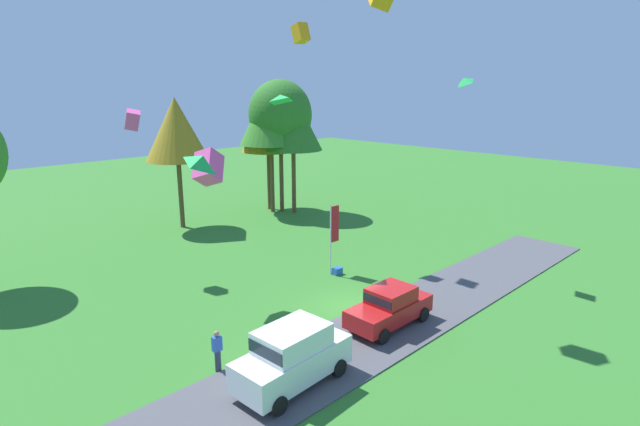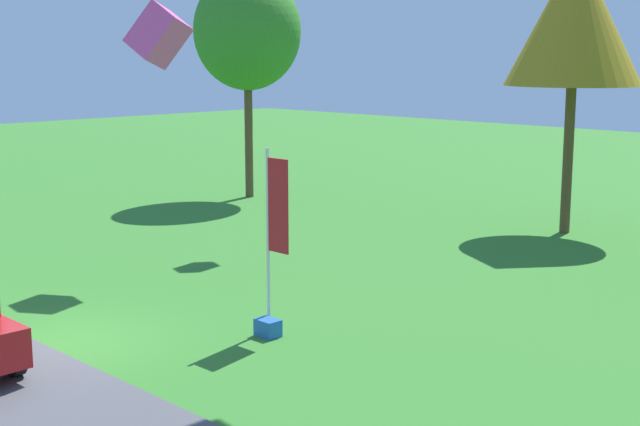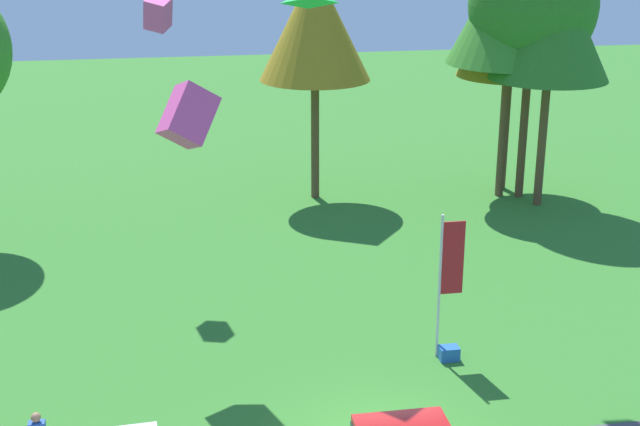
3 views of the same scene
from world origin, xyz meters
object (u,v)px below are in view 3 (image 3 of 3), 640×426
object	(u,v)px
flag_banner	(448,268)
cooler_box	(449,353)
tree_center_back	(315,24)
tree_lone_near	(512,0)
tree_left_of_center	(533,5)
kite_box_over_trees	(158,13)
tree_far_left	(512,23)
tree_far_right	(552,20)
kite_box_topmost	(188,116)

from	to	relation	value
flag_banner	cooler_box	distance (m)	2.55
tree_center_back	tree_lone_near	xyz separation A→B (m)	(8.18, -1.16, 0.98)
tree_left_of_center	cooler_box	size ratio (longest dim) A/B	20.30
tree_left_of_center	tree_lone_near	bearing A→B (deg)	160.88
tree_center_back	cooler_box	distance (m)	17.30
kite_box_over_trees	tree_far_left	bearing A→B (deg)	24.20
tree_left_of_center	tree_far_right	xyz separation A→B (m)	(0.36, -1.22, -0.45)
tree_lone_near	flag_banner	bearing A→B (deg)	-116.17
tree_lone_near	tree_far_left	distance (m)	1.57
kite_box_topmost	tree_left_of_center	bearing A→B (deg)	39.15
tree_lone_near	kite_box_topmost	xyz separation A→B (m)	(-13.89, -12.26, -1.67)
tree_center_back	kite_box_over_trees	bearing A→B (deg)	-132.85
tree_left_of_center	cooler_box	distance (m)	18.06
kite_box_over_trees	cooler_box	bearing A→B (deg)	-48.36
kite_box_topmost	tree_lone_near	bearing A→B (deg)	41.44
flag_banner	cooler_box	bearing A→B (deg)	-80.22
tree_lone_near	tree_far_left	size ratio (longest dim) A/B	1.14
tree_center_back	tree_far_left	xyz separation A→B (m)	(8.68, -0.13, -0.11)
tree_center_back	tree_left_of_center	xyz separation A→B (m)	(9.01, -1.44, 0.77)
tree_far_right	kite_box_topmost	world-z (taller)	tree_far_right
tree_left_of_center	tree_far_right	size ratio (longest dim) A/B	1.09
tree_far_left	kite_box_topmost	bearing A→B (deg)	-137.27
tree_far_right	tree_center_back	bearing A→B (deg)	164.16
cooler_box	kite_box_over_trees	world-z (taller)	kite_box_over_trees
tree_left_of_center	tree_far_left	bearing A→B (deg)	104.04
tree_left_of_center	tree_far_right	world-z (taller)	tree_left_of_center
tree_center_back	cooler_box	xyz separation A→B (m)	(1.29, -15.57, -7.42)
tree_far_right	tree_far_left	bearing A→B (deg)	105.30
tree_far_right	cooler_box	xyz separation A→B (m)	(-8.08, -12.91, -7.73)
flag_banner	kite_box_topmost	world-z (taller)	kite_box_topmost
tree_center_back	kite_box_over_trees	world-z (taller)	tree_center_back
tree_far_left	kite_box_topmost	size ratio (longest dim) A/B	6.76
tree_far_right	cooler_box	size ratio (longest dim) A/B	18.63
tree_left_of_center	kite_box_over_trees	size ratio (longest dim) A/B	11.29
tree_left_of_center	cooler_box	world-z (taller)	tree_left_of_center
tree_far_right	kite_box_over_trees	world-z (taller)	tree_far_right
tree_far_right	flag_banner	size ratio (longest dim) A/B	2.42
tree_far_right	flag_banner	bearing A→B (deg)	-122.77
tree_lone_near	cooler_box	size ratio (longest dim) A/B	20.17
flag_banner	cooler_box	world-z (taller)	flag_banner
tree_far_right	tree_left_of_center	bearing A→B (deg)	106.64
tree_far_left	flag_banner	xyz separation A→B (m)	(-7.44, -15.15, -4.78)
tree_far_right	kite_box_over_trees	xyz separation A→B (m)	(-15.78, -4.25, 1.01)
tree_far_left	tree_far_right	distance (m)	2.65
flag_banner	tree_left_of_center	bearing A→B (deg)	60.71
tree_center_back	tree_left_of_center	bearing A→B (deg)	-9.11
tree_center_back	tree_far_left	size ratio (longest dim) A/B	1.01
kite_box_over_trees	tree_center_back	bearing A→B (deg)	47.15
cooler_box	tree_far_right	bearing A→B (deg)	57.97
tree_far_left	kite_box_over_trees	distance (m)	16.60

